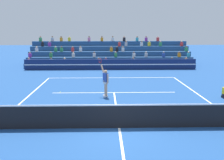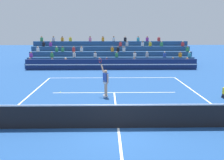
# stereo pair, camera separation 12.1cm
# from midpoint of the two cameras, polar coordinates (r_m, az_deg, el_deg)

# --- Properties ---
(ground_plane) EXTENTS (120.00, 120.00, 0.00)m
(ground_plane) POSITION_cam_midpoint_polar(r_m,az_deg,el_deg) (11.52, 1.27, -10.40)
(ground_plane) COLOR navy
(court_lines) EXTENTS (11.10, 23.90, 0.01)m
(court_lines) POSITION_cam_midpoint_polar(r_m,az_deg,el_deg) (11.52, 1.27, -10.38)
(court_lines) COLOR white
(court_lines) RESTS_ON ground
(tennis_net) EXTENTS (12.00, 0.10, 1.10)m
(tennis_net) POSITION_cam_midpoint_polar(r_m,az_deg,el_deg) (11.33, 1.28, -7.84)
(tennis_net) COLOR black
(tennis_net) RESTS_ON ground
(sponsor_banner_wall) EXTENTS (18.00, 0.26, 1.10)m
(sponsor_banner_wall) POSITION_cam_midpoint_polar(r_m,az_deg,el_deg) (27.61, -0.42, 3.42)
(sponsor_banner_wall) COLOR navy
(sponsor_banner_wall) RESTS_ON ground
(bleacher_stand) EXTENTS (18.73, 4.75, 3.38)m
(bleacher_stand) POSITION_cam_midpoint_polar(r_m,az_deg,el_deg) (31.33, -0.57, 5.19)
(bleacher_stand) COLOR navy
(bleacher_stand) RESTS_ON ground
(tennis_player) EXTENTS (0.66, 0.98, 2.44)m
(tennis_player) POSITION_cam_midpoint_polar(r_m,az_deg,el_deg) (16.44, -1.64, -0.28)
(tennis_player) COLOR tan
(tennis_player) RESTS_ON ground
(tennis_ball) EXTENTS (0.07, 0.07, 0.07)m
(tennis_ball) POSITION_cam_midpoint_polar(r_m,az_deg,el_deg) (17.99, -11.38, -2.61)
(tennis_ball) COLOR #C6DB33
(tennis_ball) RESTS_ON ground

